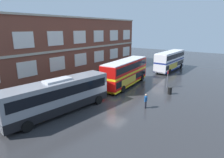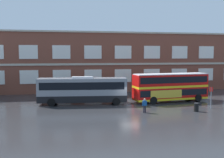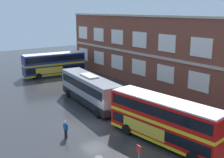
# 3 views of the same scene
# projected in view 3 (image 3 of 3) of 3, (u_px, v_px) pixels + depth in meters

# --- Properties ---
(ground_plane) EXTENTS (120.00, 120.00, 0.00)m
(ground_plane) POSITION_uv_depth(u_px,v_px,m) (110.00, 121.00, 29.94)
(ground_plane) COLOR #2B2B2D
(brick_terminal_building) EXTENTS (54.89, 8.19, 10.96)m
(brick_terminal_building) POSITION_uv_depth(u_px,v_px,m) (201.00, 57.00, 38.22)
(brick_terminal_building) COLOR brown
(brick_terminal_building) RESTS_ON ground
(double_decker_near) EXTENTS (3.86, 11.23, 4.07)m
(double_decker_near) POSITION_uv_depth(u_px,v_px,m) (54.00, 64.00, 50.01)
(double_decker_near) COLOR navy
(double_decker_near) RESTS_ON ground
(double_decker_middle) EXTENTS (11.21, 3.73, 4.07)m
(double_decker_middle) POSITION_uv_depth(u_px,v_px,m) (164.00, 120.00, 24.65)
(double_decker_middle) COLOR red
(double_decker_middle) RESTS_ON ground
(touring_coach) EXTENTS (12.20, 3.88, 3.80)m
(touring_coach) POSITION_uv_depth(u_px,v_px,m) (89.00, 90.00, 34.75)
(touring_coach) COLOR gray
(touring_coach) RESTS_ON ground
(waiting_passenger) EXTENTS (0.64, 0.31, 1.70)m
(waiting_passenger) POSITION_uv_depth(u_px,v_px,m) (66.00, 128.00, 25.80)
(waiting_passenger) COLOR black
(waiting_passenger) RESTS_ON ground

